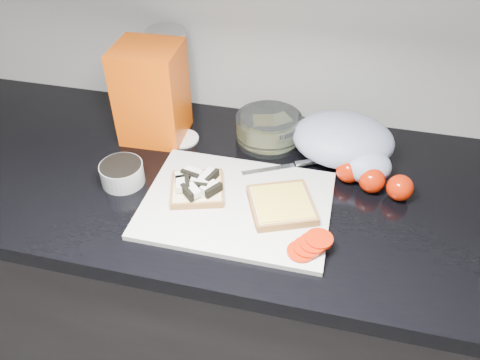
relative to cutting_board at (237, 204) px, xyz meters
name	(u,v)px	position (x,y,z in m)	size (l,w,h in m)	color
base_cabinet	(248,301)	(0.01, 0.09, -0.48)	(3.50, 0.60, 0.86)	black
countertop	(250,187)	(0.01, 0.09, -0.03)	(3.50, 0.64, 0.04)	black
cutting_board	(237,204)	(0.00, 0.00, 0.00)	(0.40, 0.30, 0.01)	silver
bread_left	(197,187)	(-0.09, 0.01, 0.02)	(0.15, 0.15, 0.04)	beige
bread_right	(281,205)	(0.10, 0.00, 0.02)	(0.18, 0.18, 0.02)	beige
tomato_slices	(310,245)	(0.17, -0.10, 0.02)	(0.10, 0.10, 0.02)	#B51C04
knife	(291,165)	(0.09, 0.15, 0.01)	(0.17, 0.10, 0.01)	#B0B0B4
seed_tub	(122,172)	(-0.27, 0.02, 0.02)	(0.10, 0.10, 0.05)	gray
tub_lid	(182,139)	(-0.20, 0.21, 0.00)	(0.08, 0.08, 0.01)	white
glass_bowl	(269,129)	(0.02, 0.26, 0.03)	(0.17, 0.17, 0.07)	silver
bread_bag	(152,93)	(-0.27, 0.22, 0.12)	(0.15, 0.14, 0.24)	#D33703
steel_canister	(170,75)	(-0.26, 0.32, 0.11)	(0.10, 0.10, 0.24)	#BCBCC1
grocery_bag	(346,143)	(0.21, 0.22, 0.05)	(0.24, 0.21, 0.11)	#9EA7C3
whole_tomatoes	(373,179)	(0.28, 0.13, 0.02)	(0.17, 0.09, 0.06)	#B51C04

